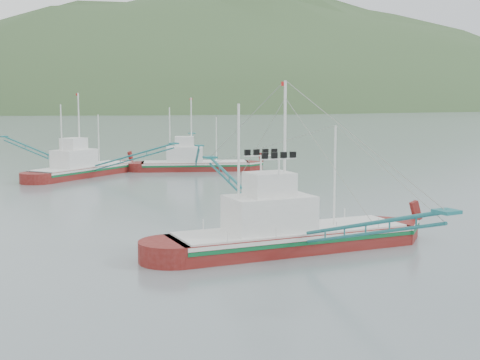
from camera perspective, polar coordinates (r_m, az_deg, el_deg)
name	(u,v)px	position (r m, az deg, el deg)	size (l,w,h in m)	color
ground	(287,243)	(41.05, 4.00, -5.36)	(1200.00, 1200.00, 0.00)	slate
main_boat	(288,224)	(38.86, 4.10, -3.80)	(14.64, 26.01, 10.54)	maroon
bg_boat_right	(194,155)	(80.50, -3.93, 2.15)	(13.19, 22.28, 9.42)	maroon
bg_boat_far	(82,157)	(76.50, -13.32, 1.88)	(17.20, 22.46, 9.99)	maroon
headland_right	(253,108)	(532.54, 1.08, 6.19)	(684.00, 432.00, 306.00)	#334F28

